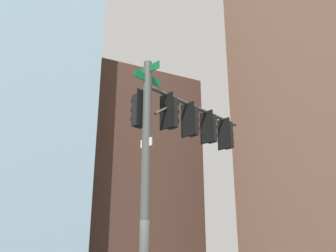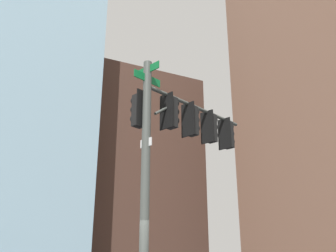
% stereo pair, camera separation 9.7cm
% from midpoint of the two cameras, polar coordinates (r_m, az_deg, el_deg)
% --- Properties ---
extents(signal_pole_assembly, '(4.92, 2.10, 7.25)m').
position_cam_midpoint_polar(signal_pole_assembly, '(11.82, 1.14, -1.68)').
color(signal_pole_assembly, '#4C514C').
rests_on(signal_pole_assembly, ground_plane).
extents(building_brick_midblock, '(23.51, 14.09, 31.08)m').
position_cam_midpoint_polar(building_brick_midblock, '(62.05, -7.49, -6.56)').
color(building_brick_midblock, '#4C3328').
rests_on(building_brick_midblock, ground_plane).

